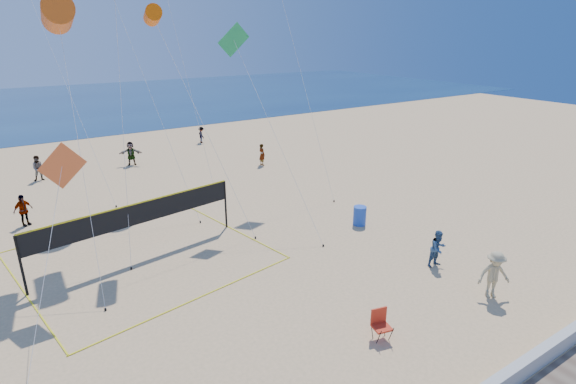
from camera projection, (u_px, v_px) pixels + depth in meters
ground at (347, 370)px, 13.31m from camera, size 120.00×120.00×0.00m
ocean at (55, 104)px, 62.07m from camera, size 140.00×50.00×0.03m
bystander_a at (438, 249)px, 19.01m from camera, size 0.83×0.67×1.62m
bystander_b at (494, 275)px, 16.72m from camera, size 1.40×1.20×1.87m
far_person_0 at (23, 210)px, 23.00m from camera, size 1.06×0.82×1.68m
far_person_1 at (131, 153)px, 33.57m from camera, size 1.73×1.11×1.78m
far_person_2 at (262, 155)px, 33.56m from camera, size 0.45×0.63×1.63m
far_person_3 at (39, 168)px, 30.02m from camera, size 0.91×0.75×1.73m
far_person_4 at (201, 135)px, 40.37m from camera, size 0.63×0.99×1.46m
camp_chair at (380, 322)px, 14.54m from camera, size 0.67×0.79×1.16m
trash_barrel at (360, 216)px, 23.23m from camera, size 0.70×0.70×0.99m
volleyball_net at (138, 220)px, 19.52m from camera, size 10.93×10.81×2.54m
kite_0 at (57, 14)px, 17.79m from camera, size 1.55×7.39×10.91m
kite_2 at (153, 16)px, 19.35m from camera, size 3.56×4.13×10.60m
kite_3 at (61, 173)px, 15.71m from camera, size 3.17×5.40×5.90m
kite_4 at (238, 51)px, 22.07m from camera, size 2.05×6.30×9.93m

